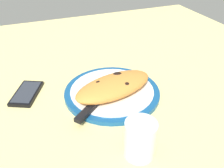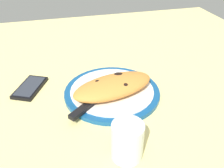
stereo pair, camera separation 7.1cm
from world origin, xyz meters
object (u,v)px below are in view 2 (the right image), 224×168
object	(u,v)px
fork	(96,81)
smartphone	(30,87)
plate	(112,92)
calzone	(112,86)
knife	(91,103)
water_glass	(127,143)

from	to	relation	value
fork	smartphone	xyz separation A→B (cm)	(20.19, -3.65, -1.22)
plate	smartphone	bearing A→B (deg)	-20.66
smartphone	plate	bearing A→B (deg)	159.34
smartphone	calzone	bearing A→B (deg)	155.92
calzone	knife	size ratio (longest dim) A/B	1.39
plate	water_glass	size ratio (longest dim) A/B	3.23
knife	water_glass	bearing A→B (deg)	104.42
plate	knife	size ratio (longest dim) A/B	1.50
fork	water_glass	distance (cm)	28.68
knife	water_glass	world-z (taller)	water_glass
knife	smartphone	size ratio (longest dim) A/B	1.36
fork	smartphone	world-z (taller)	fork
plate	smartphone	size ratio (longest dim) A/B	2.03
fork	smartphone	size ratio (longest dim) A/B	1.09
calzone	smartphone	size ratio (longest dim) A/B	1.89
calzone	fork	bearing A→B (deg)	-63.88
knife	calzone	bearing A→B (deg)	-150.71
plate	fork	world-z (taller)	fork
smartphone	water_glass	world-z (taller)	water_glass
water_glass	smartphone	bearing A→B (deg)	-56.76
plate	fork	bearing A→B (deg)	-55.64
calzone	fork	xyz separation A→B (cm)	(3.37, -6.88, -2.07)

